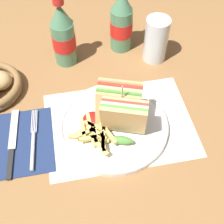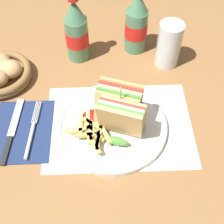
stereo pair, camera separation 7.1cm
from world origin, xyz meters
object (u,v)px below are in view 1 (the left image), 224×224
at_px(coke_bottle_far, 121,22).
at_px(fork, 33,144).
at_px(plate_main, 113,125).
at_px(glass_near, 156,42).
at_px(knife, 12,143).
at_px(club_sandwich, 121,112).
at_px(coke_bottle_near, 63,36).

bearing_deg(coke_bottle_far, fork, -131.43).
bearing_deg(plate_main, glass_near, 53.98).
bearing_deg(plate_main, knife, -179.34).
height_order(coke_bottle_far, glass_near, coke_bottle_far).
bearing_deg(fork, club_sandwich, 7.32).
bearing_deg(glass_near, plate_main, -126.02).
bearing_deg(coke_bottle_near, plate_main, -71.54).
xyz_separation_m(club_sandwich, coke_bottle_near, (-0.11, 0.28, 0.02)).
bearing_deg(coke_bottle_far, club_sandwich, -101.82).
bearing_deg(knife, glass_near, 33.78).
xyz_separation_m(coke_bottle_far, glass_near, (0.09, -0.07, -0.03)).
distance_m(fork, coke_bottle_near, 0.32).
relative_size(club_sandwich, coke_bottle_far, 0.66).
xyz_separation_m(plate_main, fork, (-0.20, -0.02, -0.00)).
bearing_deg(club_sandwich, coke_bottle_far, 78.18).
bearing_deg(club_sandwich, knife, 179.31).
height_order(plate_main, glass_near, glass_near).
bearing_deg(fork, knife, 168.23).
xyz_separation_m(knife, coke_bottle_far, (0.34, 0.31, 0.09)).
distance_m(plate_main, knife, 0.25).
xyz_separation_m(knife, coke_bottle_near, (0.16, 0.28, 0.09)).
xyz_separation_m(club_sandwich, fork, (-0.22, -0.01, -0.06)).
bearing_deg(club_sandwich, plate_main, 160.69).
relative_size(coke_bottle_near, glass_near, 1.57).
distance_m(club_sandwich, knife, 0.28).
bearing_deg(plate_main, fork, -175.07).
distance_m(knife, glass_near, 0.49).
xyz_separation_m(fork, glass_near, (0.37, 0.25, 0.05)).
height_order(club_sandwich, glass_near, club_sandwich).
distance_m(plate_main, glass_near, 0.30).
height_order(fork, coke_bottle_near, coke_bottle_near).
bearing_deg(plate_main, club_sandwich, -19.31).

